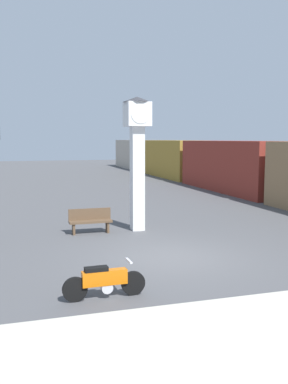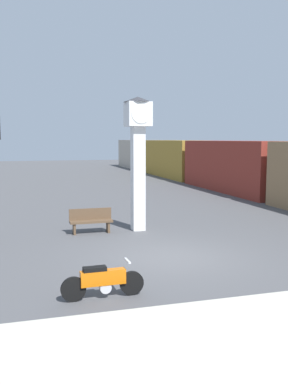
# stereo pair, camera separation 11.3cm
# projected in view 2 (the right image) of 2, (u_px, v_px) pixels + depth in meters

# --- Properties ---
(ground_plane) EXTENTS (120.00, 120.00, 0.00)m
(ground_plane) POSITION_uv_depth(u_px,v_px,m) (169.00, 257.00, 12.79)
(ground_plane) COLOR #4C4C4F
(motorcycle) EXTENTS (1.88, 0.41, 0.83)m
(motorcycle) POSITION_uv_depth(u_px,v_px,m) (103.00, 281.00, 9.48)
(motorcycle) COLOR black
(motorcycle) RESTS_ON ground_plane
(clock_tower) EXTENTS (1.09, 1.09, 5.10)m
(clock_tower) POSITION_uv_depth(u_px,v_px,m) (138.00, 144.00, 16.27)
(clock_tower) COLOR white
(clock_tower) RESTS_ON ground_plane
(freight_train) EXTENTS (2.80, 46.28, 3.40)m
(freight_train) POSITION_uv_depth(u_px,v_px,m) (199.00, 162.00, 34.68)
(freight_train) COLOR olive
(freight_train) RESTS_ON ground_plane
(bench) EXTENTS (1.60, 0.44, 0.92)m
(bench) POSITION_uv_depth(u_px,v_px,m) (91.00, 220.00, 16.07)
(bench) COLOR brown
(bench) RESTS_ON ground_plane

